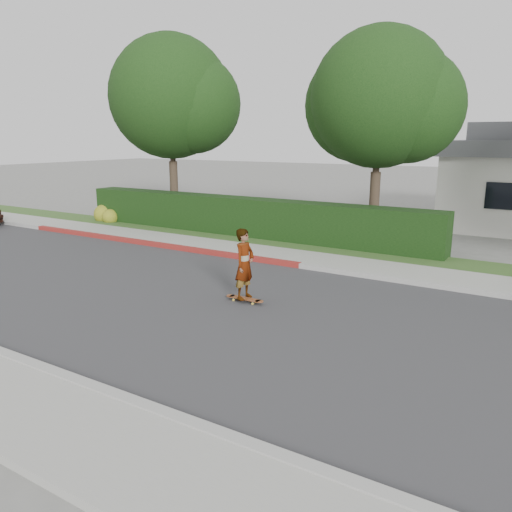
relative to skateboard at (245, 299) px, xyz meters
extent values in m
plane|color=slate|center=(-1.30, -0.63, -0.09)|extent=(120.00, 120.00, 0.00)
cube|color=#2D2D30|center=(-1.30, -0.63, -0.08)|extent=(60.00, 8.00, 0.01)
cube|color=#9E9E99|center=(-1.30, -4.73, -0.01)|extent=(60.00, 0.20, 0.15)
cube|color=#9E9E99|center=(-1.30, 3.47, -0.01)|extent=(60.00, 0.20, 0.15)
cube|color=maroon|center=(-6.30, 3.47, -0.01)|extent=(12.00, 0.21, 0.15)
cube|color=gray|center=(-1.30, 4.37, -0.03)|extent=(60.00, 1.60, 0.12)
cube|color=#2D4C1E|center=(-1.30, 5.97, -0.04)|extent=(60.00, 1.60, 0.10)
cube|color=black|center=(-4.30, 6.57, 0.66)|extent=(15.00, 1.00, 1.50)
sphere|color=#2D4C19|center=(-11.50, 6.17, 0.26)|extent=(0.90, 0.90, 0.90)
sphere|color=#2D4C19|center=(-10.90, 5.97, 0.21)|extent=(0.70, 0.70, 0.70)
cylinder|color=#33261C|center=(-8.80, 7.87, 1.26)|extent=(0.36, 0.36, 2.70)
cylinder|color=#33261C|center=(-8.80, 7.87, 3.29)|extent=(0.24, 0.24, 2.25)
sphere|color=black|center=(-8.80, 7.87, 5.31)|extent=(5.20, 5.20, 5.20)
sphere|color=black|center=(-9.60, 8.27, 5.11)|extent=(4.42, 4.42, 4.42)
sphere|color=black|center=(-7.90, 8.17, 5.01)|extent=(4.16, 4.16, 4.16)
cylinder|color=#33261C|center=(0.20, 8.37, 1.17)|extent=(0.36, 0.36, 2.52)
cylinder|color=#33261C|center=(0.20, 8.37, 3.06)|extent=(0.24, 0.24, 2.10)
sphere|color=black|center=(0.20, 8.37, 4.95)|extent=(4.80, 4.80, 4.80)
sphere|color=black|center=(-0.60, 8.77, 4.75)|extent=(4.08, 4.08, 4.08)
sphere|color=black|center=(1.10, 8.67, 4.65)|extent=(3.84, 3.84, 3.84)
cube|color=black|center=(4.20, 11.35, 1.51)|extent=(1.40, 0.06, 1.00)
cylinder|color=gold|center=(-0.26, -0.08, -0.05)|extent=(0.05, 0.03, 0.05)
cylinder|color=gold|center=(-0.26, 0.07, -0.05)|extent=(0.05, 0.03, 0.05)
cylinder|color=gold|center=(0.26, -0.07, -0.05)|extent=(0.05, 0.03, 0.05)
cylinder|color=gold|center=(0.26, 0.08, -0.05)|extent=(0.05, 0.03, 0.05)
cube|color=silver|center=(-0.26, 0.00, -0.01)|extent=(0.04, 0.16, 0.02)
cube|color=silver|center=(0.26, 0.00, -0.01)|extent=(0.04, 0.16, 0.02)
cube|color=brown|center=(0.00, 0.00, 0.01)|extent=(0.79, 0.20, 0.02)
cylinder|color=brown|center=(-0.39, 0.00, 0.01)|extent=(0.19, 0.19, 0.02)
cylinder|color=brown|center=(0.39, 0.00, 0.01)|extent=(0.19, 0.19, 0.02)
imported|color=white|center=(0.00, 0.00, 0.83)|extent=(0.40, 0.60, 1.63)
camera|label=1|loc=(5.96, -9.22, 3.63)|focal=35.00mm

